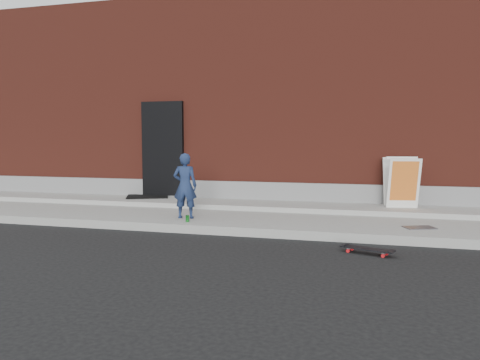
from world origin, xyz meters
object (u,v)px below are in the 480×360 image
(child, at_px, (185,186))
(pizza_sign, at_px, (401,182))
(soda_can, at_px, (187,219))
(skateboard, at_px, (367,249))

(child, distance_m, pizza_sign, 4.36)
(pizza_sign, xyz_separation_m, soda_can, (-3.76, -2.22, -0.55))
(child, relative_size, skateboard, 1.63)
(skateboard, bearing_deg, soda_can, 162.60)
(child, height_order, pizza_sign, child)
(child, distance_m, skateboard, 3.62)
(child, xyz_separation_m, pizza_sign, (3.95, 1.86, 0.00))
(skateboard, xyz_separation_m, soda_can, (-3.11, 0.97, 0.14))
(child, relative_size, soda_can, 10.18)
(child, bearing_deg, pizza_sign, -163.67)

